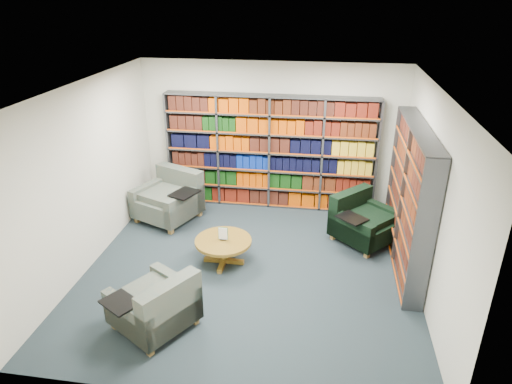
# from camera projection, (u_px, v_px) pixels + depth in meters

# --- Properties ---
(room_shell) EXTENTS (5.02, 5.02, 2.82)m
(room_shell) POSITION_uv_depth(u_px,v_px,m) (250.00, 187.00, 6.54)
(room_shell) COLOR #1F2931
(room_shell) RESTS_ON ground
(bookshelf_back) EXTENTS (4.00, 0.28, 2.20)m
(bookshelf_back) POSITION_uv_depth(u_px,v_px,m) (270.00, 153.00, 8.77)
(bookshelf_back) COLOR #47494F
(bookshelf_back) RESTS_ON ground
(bookshelf_right) EXTENTS (0.28, 2.50, 2.20)m
(bookshelf_right) POSITION_uv_depth(u_px,v_px,m) (409.00, 199.00, 6.87)
(bookshelf_right) COLOR #47494F
(bookshelf_right) RESTS_ON ground
(chair_teal_left) EXTENTS (1.34, 1.31, 0.91)m
(chair_teal_left) POSITION_uv_depth(u_px,v_px,m) (171.00, 199.00, 8.57)
(chair_teal_left) COLOR #0E313B
(chair_teal_left) RESTS_ON ground
(chair_green_right) EXTENTS (1.28, 1.28, 0.83)m
(chair_green_right) POSITION_uv_depth(u_px,v_px,m) (361.00, 222.00, 7.82)
(chair_green_right) COLOR black
(chair_green_right) RESTS_ON ground
(chair_teal_front) EXTENTS (1.22, 1.22, 0.81)m
(chair_teal_front) POSITION_uv_depth(u_px,v_px,m) (158.00, 308.00, 5.74)
(chair_teal_front) COLOR #0E313B
(chair_teal_front) RESTS_ON ground
(coffee_table) EXTENTS (0.89, 0.89, 0.63)m
(coffee_table) POSITION_uv_depth(u_px,v_px,m) (223.00, 245.00, 7.14)
(coffee_table) COLOR olive
(coffee_table) RESTS_ON ground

